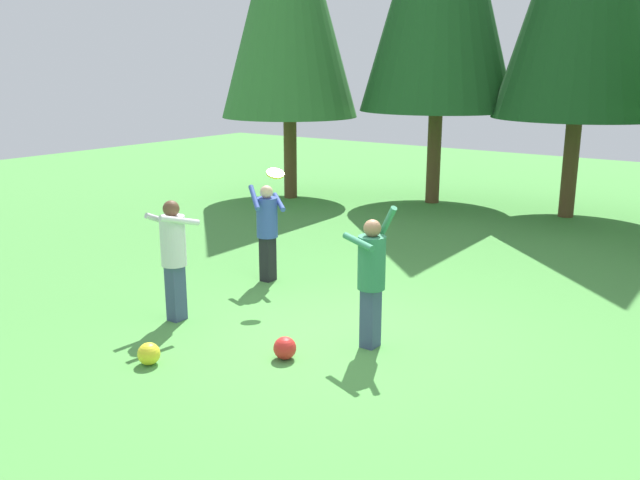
{
  "coord_description": "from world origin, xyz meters",
  "views": [
    {
      "loc": [
        4.36,
        -6.74,
        3.37
      ],
      "look_at": [
        -0.85,
        0.55,
        1.05
      ],
      "focal_mm": 37.42,
      "sensor_mm": 36.0,
      "label": 1
    }
  ],
  "objects_px": {
    "frisbee": "(275,173)",
    "ball_red": "(285,348)",
    "person_bystander": "(173,250)",
    "ball_yellow": "(149,354)",
    "person_thrower": "(371,272)",
    "person_catcher": "(267,225)"
  },
  "relations": [
    {
      "from": "frisbee",
      "to": "ball_red",
      "type": "xyz_separation_m",
      "value": [
        1.64,
        -1.87,
        -1.71
      ]
    },
    {
      "from": "person_bystander",
      "to": "ball_red",
      "type": "bearing_deg",
      "value": -81.81
    },
    {
      "from": "person_bystander",
      "to": "ball_red",
      "type": "height_order",
      "value": "person_bystander"
    },
    {
      "from": "ball_yellow",
      "to": "person_bystander",
      "type": "bearing_deg",
      "value": 124.36
    },
    {
      "from": "person_thrower",
      "to": "ball_yellow",
      "type": "bearing_deg",
      "value": 69.72
    },
    {
      "from": "frisbee",
      "to": "ball_yellow",
      "type": "distance_m",
      "value": 3.41
    },
    {
      "from": "person_catcher",
      "to": "ball_red",
      "type": "xyz_separation_m",
      "value": [
        2.11,
        -2.22,
        -0.79
      ]
    },
    {
      "from": "person_thrower",
      "to": "person_bystander",
      "type": "bearing_deg",
      "value": 39.13
    },
    {
      "from": "person_thrower",
      "to": "frisbee",
      "type": "bearing_deg",
      "value": 0.0
    },
    {
      "from": "ball_red",
      "to": "ball_yellow",
      "type": "bearing_deg",
      "value": -138.9
    },
    {
      "from": "ball_yellow",
      "to": "ball_red",
      "type": "bearing_deg",
      "value": 41.1
    },
    {
      "from": "person_thrower",
      "to": "ball_yellow",
      "type": "distance_m",
      "value": 2.8
    },
    {
      "from": "person_catcher",
      "to": "ball_yellow",
      "type": "distance_m",
      "value": 3.48
    },
    {
      "from": "person_thrower",
      "to": "ball_red",
      "type": "xyz_separation_m",
      "value": [
        -0.63,
        -0.91,
        -0.83
      ]
    },
    {
      "from": "person_catcher",
      "to": "ball_red",
      "type": "bearing_deg",
      "value": -9.99
    },
    {
      "from": "ball_red",
      "to": "person_bystander",
      "type": "bearing_deg",
      "value": 176.05
    },
    {
      "from": "person_bystander",
      "to": "ball_yellow",
      "type": "xyz_separation_m",
      "value": [
        0.81,
        -1.18,
        -0.86
      ]
    },
    {
      "from": "frisbee",
      "to": "ball_yellow",
      "type": "height_order",
      "value": "frisbee"
    },
    {
      "from": "person_catcher",
      "to": "person_bystander",
      "type": "height_order",
      "value": "person_bystander"
    },
    {
      "from": "person_bystander",
      "to": "ball_red",
      "type": "xyz_separation_m",
      "value": [
        2.01,
        -0.14,
        -0.86
      ]
    },
    {
      "from": "frisbee",
      "to": "ball_yellow",
      "type": "relative_size",
      "value": 1.36
    },
    {
      "from": "person_bystander",
      "to": "ball_yellow",
      "type": "distance_m",
      "value": 1.67
    }
  ]
}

